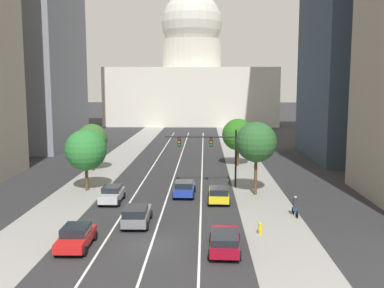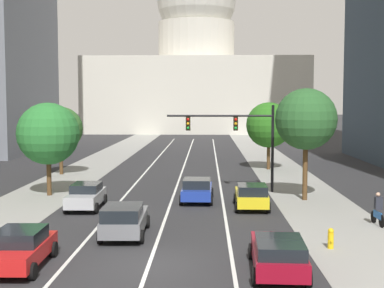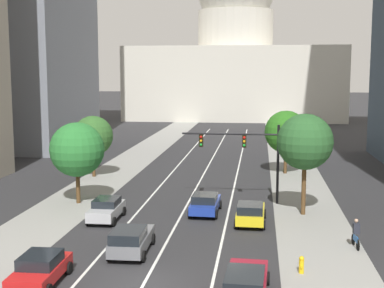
{
  "view_description": "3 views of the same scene",
  "coord_description": "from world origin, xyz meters",
  "px_view_note": "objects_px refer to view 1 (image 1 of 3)",
  "views": [
    {
      "loc": [
        3.58,
        -28.25,
        10.77
      ],
      "look_at": [
        2.04,
        25.13,
        3.51
      ],
      "focal_mm": 41.03,
      "sensor_mm": 36.0,
      "label": 1
    },
    {
      "loc": [
        2.25,
        -20.54,
        6.38
      ],
      "look_at": [
        1.11,
        20.57,
        3.1
      ],
      "focal_mm": 50.26,
      "sensor_mm": 36.0,
      "label": 2
    },
    {
      "loc": [
        5.4,
        -24.32,
        10.19
      ],
      "look_at": [
        0.13,
        17.77,
        4.44
      ],
      "focal_mm": 50.65,
      "sensor_mm": 36.0,
      "label": 3
    }
  ],
  "objects_px": {
    "car_red": "(76,237)",
    "car_blue": "(184,188)",
    "street_tree_near_left": "(86,150)",
    "street_tree_mid_right": "(238,135)",
    "car_crimson": "(225,241)",
    "fire_hydrant": "(260,228)",
    "traffic_signal_mast": "(213,148)",
    "capitol_building": "(192,78)",
    "cyclist": "(295,206)",
    "street_tree_mid_left": "(92,139)",
    "car_gray": "(137,215)",
    "car_yellow": "(219,194)",
    "car_silver": "(112,194)",
    "street_tree_near_right": "(256,142)"
  },
  "relations": [
    {
      "from": "traffic_signal_mast",
      "to": "fire_hydrant",
      "type": "xyz_separation_m",
      "value": [
        3.19,
        -14.56,
        -3.78
      ]
    },
    {
      "from": "car_blue",
      "to": "traffic_signal_mast",
      "type": "bearing_deg",
      "value": -35.98
    },
    {
      "from": "car_crimson",
      "to": "cyclist",
      "type": "xyz_separation_m",
      "value": [
        6.14,
        7.88,
        0.09
      ]
    },
    {
      "from": "street_tree_near_left",
      "to": "street_tree_mid_right",
      "type": "height_order",
      "value": "street_tree_near_left"
    },
    {
      "from": "car_crimson",
      "to": "street_tree_near_right",
      "type": "bearing_deg",
      "value": -11.23
    },
    {
      "from": "fire_hydrant",
      "to": "street_tree_near_right",
      "type": "xyz_separation_m",
      "value": [
        0.97,
        11.59,
        4.76
      ]
    },
    {
      "from": "car_silver",
      "to": "fire_hydrant",
      "type": "xyz_separation_m",
      "value": [
        12.55,
        -8.34,
        -0.33
      ]
    },
    {
      "from": "car_silver",
      "to": "car_gray",
      "type": "bearing_deg",
      "value": -153.75
    },
    {
      "from": "car_silver",
      "to": "street_tree_mid_right",
      "type": "distance_m",
      "value": 23.13
    },
    {
      "from": "car_gray",
      "to": "street_tree_mid_left",
      "type": "bearing_deg",
      "value": 21.05
    },
    {
      "from": "car_gray",
      "to": "traffic_signal_mast",
      "type": "bearing_deg",
      "value": -26.84
    },
    {
      "from": "car_silver",
      "to": "car_yellow",
      "type": "distance_m",
      "value": 9.83
    },
    {
      "from": "car_yellow",
      "to": "car_red",
      "type": "bearing_deg",
      "value": 140.93
    },
    {
      "from": "car_red",
      "to": "street_tree_mid_right",
      "type": "xyz_separation_m",
      "value": [
        12.95,
        30.2,
        3.4
      ]
    },
    {
      "from": "capitol_building",
      "to": "cyclist",
      "type": "xyz_separation_m",
      "value": [
        11.05,
        -86.49,
        -11.69
      ]
    },
    {
      "from": "car_blue",
      "to": "street_tree_mid_right",
      "type": "relative_size",
      "value": 0.68
    },
    {
      "from": "street_tree_near_left",
      "to": "street_tree_mid_right",
      "type": "bearing_deg",
      "value": 41.15
    },
    {
      "from": "car_gray",
      "to": "fire_hydrant",
      "type": "distance_m",
      "value": 9.45
    },
    {
      "from": "car_silver",
      "to": "car_crimson",
      "type": "height_order",
      "value": "car_silver"
    },
    {
      "from": "car_crimson",
      "to": "car_yellow",
      "type": "relative_size",
      "value": 1.15
    },
    {
      "from": "fire_hydrant",
      "to": "street_tree_mid_left",
      "type": "relative_size",
      "value": 0.15
    },
    {
      "from": "car_crimson",
      "to": "fire_hydrant",
      "type": "xyz_separation_m",
      "value": [
        2.72,
        3.43,
        -0.3
      ]
    },
    {
      "from": "car_blue",
      "to": "street_tree_near_left",
      "type": "relative_size",
      "value": 0.68
    },
    {
      "from": "fire_hydrant",
      "to": "street_tree_mid_left",
      "type": "height_order",
      "value": "street_tree_mid_left"
    },
    {
      "from": "cyclist",
      "to": "street_tree_mid_left",
      "type": "bearing_deg",
      "value": 44.04
    },
    {
      "from": "car_crimson",
      "to": "street_tree_mid_left",
      "type": "xyz_separation_m",
      "value": [
        -15.38,
        26.69,
        3.22
      ]
    },
    {
      "from": "street_tree_mid_left",
      "to": "car_crimson",
      "type": "bearing_deg",
      "value": -60.06
    },
    {
      "from": "car_blue",
      "to": "fire_hydrant",
      "type": "height_order",
      "value": "car_blue"
    },
    {
      "from": "car_gray",
      "to": "cyclist",
      "type": "xyz_separation_m",
      "value": [
        12.68,
        2.63,
        0.02
      ]
    },
    {
      "from": "street_tree_mid_left",
      "to": "car_gray",
      "type": "bearing_deg",
      "value": -67.6
    },
    {
      "from": "car_yellow",
      "to": "street_tree_mid_right",
      "type": "relative_size",
      "value": 0.66
    },
    {
      "from": "capitol_building",
      "to": "car_gray",
      "type": "height_order",
      "value": "capitol_building"
    },
    {
      "from": "car_red",
      "to": "car_yellow",
      "type": "bearing_deg",
      "value": -41.49
    },
    {
      "from": "traffic_signal_mast",
      "to": "car_crimson",
      "type": "bearing_deg",
      "value": -88.51
    },
    {
      "from": "car_red",
      "to": "car_silver",
      "type": "bearing_deg",
      "value": -1.17
    },
    {
      "from": "fire_hydrant",
      "to": "street_tree_mid_right",
      "type": "xyz_separation_m",
      "value": [
        0.4,
        27.21,
        3.71
      ]
    },
    {
      "from": "car_blue",
      "to": "street_tree_near_left",
      "type": "distance_m",
      "value": 10.82
    },
    {
      "from": "car_gray",
      "to": "fire_hydrant",
      "type": "bearing_deg",
      "value": -102.46
    },
    {
      "from": "traffic_signal_mast",
      "to": "fire_hydrant",
      "type": "relative_size",
      "value": 8.24
    },
    {
      "from": "car_red",
      "to": "car_blue",
      "type": "relative_size",
      "value": 0.99
    },
    {
      "from": "capitol_building",
      "to": "car_red",
      "type": "relative_size",
      "value": 10.53
    },
    {
      "from": "car_red",
      "to": "traffic_signal_mast",
      "type": "distance_m",
      "value": 20.18
    },
    {
      "from": "fire_hydrant",
      "to": "cyclist",
      "type": "xyz_separation_m",
      "value": [
        3.42,
        4.45,
        0.39
      ]
    },
    {
      "from": "car_silver",
      "to": "street_tree_mid_left",
      "type": "xyz_separation_m",
      "value": [
        -5.55,
        14.92,
        3.19
      ]
    },
    {
      "from": "car_crimson",
      "to": "traffic_signal_mast",
      "type": "relative_size",
      "value": 0.63
    },
    {
      "from": "car_gray",
      "to": "street_tree_near_left",
      "type": "height_order",
      "value": "street_tree_near_left"
    },
    {
      "from": "car_crimson",
      "to": "traffic_signal_mast",
      "type": "bearing_deg",
      "value": 4.08
    },
    {
      "from": "capitol_building",
      "to": "street_tree_near_left",
      "type": "bearing_deg",
      "value": -96.17
    },
    {
      "from": "capitol_building",
      "to": "car_blue",
      "type": "xyz_separation_m",
      "value": [
        1.64,
        -80.06,
        -11.77
      ]
    },
    {
      "from": "car_gray",
      "to": "fire_hydrant",
      "type": "height_order",
      "value": "car_gray"
    }
  ]
}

